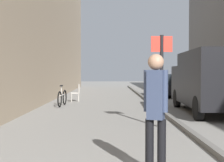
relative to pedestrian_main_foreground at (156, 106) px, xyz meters
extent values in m
plane|color=gray|center=(-0.25, 9.24, -1.06)|extent=(80.00, 80.00, 0.00)
cube|color=gray|center=(-4.87, 9.24, 3.67)|extent=(2.05, 40.00, 9.46)
cube|color=#615F5B|center=(1.33, 9.24, -1.00)|extent=(0.16, 40.00, 0.12)
cylinder|color=black|center=(-0.09, 0.03, -0.63)|extent=(0.13, 0.13, 0.86)
cylinder|color=black|center=(0.09, -0.03, -0.63)|extent=(0.13, 0.13, 0.86)
cube|color=#2D3851|center=(0.00, 0.00, 0.17)|extent=(0.29, 0.27, 0.73)
cylinder|color=#2D3851|center=(-0.12, 0.05, 0.22)|extent=(0.10, 0.10, 0.62)
cylinder|color=#2D3851|center=(0.12, -0.05, 0.22)|extent=(0.10, 0.10, 0.62)
sphere|color=#9E755B|center=(0.00, 0.00, 0.65)|extent=(0.24, 0.24, 0.24)
cube|color=black|center=(3.09, 6.59, 0.28)|extent=(2.08, 3.98, 1.99)
cube|color=black|center=(3.19, 9.30, 0.03)|extent=(2.00, 1.59, 1.50)
cube|color=black|center=(3.21, 9.84, 0.36)|extent=(1.63, 0.10, 0.66)
cylinder|color=black|center=(2.32, 9.18, -0.66)|extent=(0.25, 0.81, 0.80)
cylinder|color=black|center=(4.06, 9.12, -0.66)|extent=(0.25, 0.81, 0.80)
cylinder|color=black|center=(2.18, 5.37, -0.66)|extent=(0.25, 0.81, 0.80)
cube|color=black|center=(2.92, 15.56, -0.56)|extent=(2.00, 4.28, 0.55)
cube|color=black|center=(2.92, 15.56, 0.05)|extent=(1.63, 2.59, 0.68)
cylinder|color=black|center=(2.03, 16.95, -0.74)|extent=(0.23, 0.65, 0.64)
cylinder|color=black|center=(3.67, 17.03, -0.74)|extent=(0.23, 0.65, 0.64)
cylinder|color=black|center=(2.17, 14.10, -0.74)|extent=(0.23, 0.65, 0.64)
cylinder|color=black|center=(3.81, 14.18, -0.74)|extent=(0.23, 0.65, 0.64)
cylinder|color=black|center=(0.77, 4.09, 0.24)|extent=(0.10, 0.10, 2.60)
cube|color=red|center=(0.77, 4.09, 1.29)|extent=(0.60, 0.05, 0.44)
torus|color=black|center=(-2.85, 10.24, -0.70)|extent=(0.11, 0.72, 0.72)
torus|color=black|center=(-2.92, 9.19, -0.70)|extent=(0.11, 0.72, 0.72)
cylinder|color=silver|center=(-2.89, 9.72, -0.55)|extent=(0.11, 0.95, 0.05)
cylinder|color=silver|center=(-2.90, 9.53, -0.33)|extent=(0.04, 0.04, 0.40)
cube|color=black|center=(-2.90, 9.53, -0.11)|extent=(0.12, 0.25, 0.06)
cylinder|color=#B7B2A8|center=(-2.68, 11.54, -0.83)|extent=(0.04, 0.04, 0.45)
cylinder|color=#B7B2A8|center=(-2.74, 11.91, -0.83)|extent=(0.04, 0.04, 0.45)
cylinder|color=#B7B2A8|center=(-2.31, 11.60, -0.83)|extent=(0.04, 0.04, 0.45)
cylinder|color=#B7B2A8|center=(-2.37, 11.96, -0.83)|extent=(0.04, 0.04, 0.45)
cube|color=#B7B2A8|center=(-2.53, 11.75, -0.59)|extent=(0.50, 0.50, 0.04)
cube|color=#B7B2A8|center=(-2.33, 11.78, -0.34)|extent=(0.11, 0.44, 0.45)
camera|label=1|loc=(-0.68, -4.56, 0.50)|focal=49.58mm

